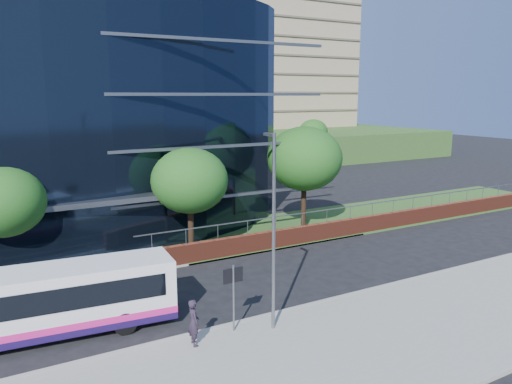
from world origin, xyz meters
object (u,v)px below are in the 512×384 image
tree_dist_f (313,132)px  tree_far_d (304,159)px  street_sign (233,284)px  pedestrian (194,322)px  streetlight_east (273,227)px  tree_far_b (3,202)px  city_bus (44,302)px  tree_far_c (190,181)px  tree_dist_e (222,135)px

tree_dist_f → tree_far_d: bearing=-126.9°
street_sign → pedestrian: 2.17m
street_sign → tree_far_d: (11.50, 11.59, 3.04)m
street_sign → streetlight_east: bearing=-21.4°
tree_far_b → pedestrian: size_ratio=3.30×
tree_dist_f → city_bus: 58.28m
street_sign → tree_far_c: 11.14m
city_bus → pedestrian: bearing=-33.0°
streetlight_east → pedestrian: size_ratio=4.37×
street_sign → tree_far_b: tree_far_b is taller
streetlight_east → pedestrian: 4.76m
tree_far_c → pedestrian: bearing=-111.8°
tree_dist_e → tree_far_c: bearing=-118.7°
tree_far_d → tree_far_b: bearing=-178.5°
pedestrian → tree_dist_e: bearing=-22.8°
street_sign → tree_dist_f: tree_dist_f is taller
street_sign → tree_far_c: size_ratio=0.43×
tree_dist_f → pedestrian: (-37.35, -43.90, -3.14)m
tree_far_d → pedestrian: (-13.35, -11.90, -4.12)m
tree_dist_f → city_bus: tree_dist_f is taller
tree_far_b → tree_dist_e: size_ratio=0.93×
street_sign → tree_dist_f: size_ratio=0.46×
city_bus → pedestrian: 6.10m
street_sign → tree_dist_e: tree_dist_e is taller
streetlight_east → tree_far_d: bearing=50.6°
pedestrian → tree_dist_f: bearing=-36.2°
street_sign → tree_dist_f: (35.50, 43.59, 2.06)m
tree_dist_f → streetlight_east: (-34.00, -44.17, 0.23)m
tree_far_d → pedestrian: 18.35m
tree_far_b → tree_dist_f: same height
tree_far_b → tree_dist_f: (43.00, 32.50, 0.00)m
tree_dist_e → streetlight_east: 45.85m
tree_far_b → city_bus: tree_far_b is taller
tree_dist_e → pedestrian: 47.15m
tree_far_b → tree_dist_f: bearing=37.1°
street_sign → tree_far_d: 16.61m
pedestrian → streetlight_east: bearing=-90.5°
tree_dist_f → city_bus: (-42.15, -40.15, -2.72)m
tree_far_c → pedestrian: size_ratio=3.56×
city_bus → tree_far_c: bearing=43.0°
tree_far_b → tree_far_d: size_ratio=0.81×
street_sign → city_bus: bearing=152.7°
pedestrian → street_sign: bearing=-76.2°
tree_far_b → streetlight_east: (9.00, -11.67, 0.23)m
tree_far_c → tree_dist_e: size_ratio=1.00×
street_sign → pedestrian: bearing=-170.4°
tree_far_d → pedestrian: tree_far_d is taller
tree_far_b → pedestrian: bearing=-63.6°
city_bus → tree_dist_f: bearing=48.6°
tree_far_d → tree_dist_f: tree_far_d is taller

